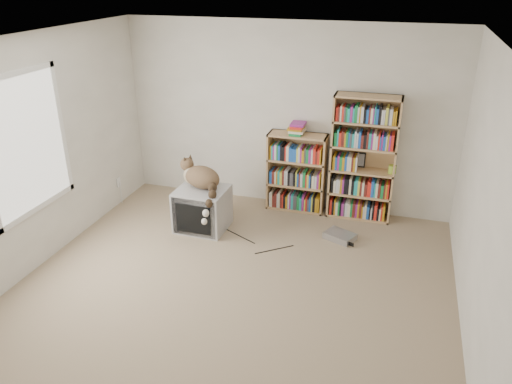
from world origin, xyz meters
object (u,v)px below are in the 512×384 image
(crt_tv, at_px, (203,209))
(cat, at_px, (202,182))
(bookcase_short, at_px, (297,175))
(dvd_player, at_px, (340,236))
(bookcase_tall, at_px, (363,161))

(crt_tv, relative_size, cat, 0.85)
(bookcase_short, distance_m, dvd_player, 1.12)
(cat, bearing_deg, bookcase_short, 63.38)
(cat, relative_size, dvd_player, 2.10)
(crt_tv, height_order, cat, cat)
(crt_tv, bearing_deg, bookcase_short, 43.39)
(cat, xyz_separation_m, bookcase_short, (1.00, 0.93, -0.15))
(crt_tv, bearing_deg, cat, -5.24)
(cat, relative_size, bookcase_short, 0.69)
(crt_tv, bearing_deg, bookcase_tall, 27.20)
(crt_tv, distance_m, dvd_player, 1.77)
(cat, bearing_deg, crt_tv, -165.73)
(bookcase_short, bearing_deg, crt_tv, -137.67)
(crt_tv, bearing_deg, dvd_player, 7.88)
(dvd_player, bearing_deg, bookcase_tall, 102.57)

